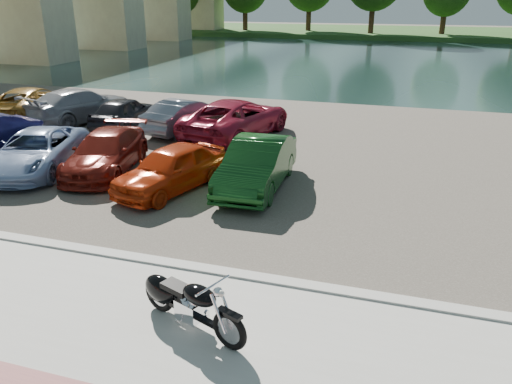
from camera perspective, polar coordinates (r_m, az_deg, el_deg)
ground at (r=8.72m, az=-6.58°, el=-16.40°), size 200.00×200.00×0.00m
promenade at (r=8.00m, az=-9.61°, el=-20.23°), size 60.00×6.00×0.10m
kerb at (r=10.21m, az=-2.10°, el=-9.54°), size 60.00×0.30×0.14m
parking_lot at (r=18.27m, az=7.21°, el=4.48°), size 60.00×18.00×0.04m
river at (r=46.63m, az=13.89°, el=14.42°), size 120.00×40.00×0.00m
far_bank at (r=78.45m, az=15.70°, el=17.17°), size 120.00×24.00×0.60m
motorcycle at (r=8.68m, az=-8.32°, el=-12.12°), size 2.23×1.11×1.05m
car_2 at (r=17.50m, az=-23.84°, el=4.28°), size 3.31×5.03×1.29m
car_3 at (r=16.66m, az=-16.78°, el=4.37°), size 2.64×4.63×1.26m
car_4 at (r=14.58m, az=-9.68°, el=2.69°), size 2.58×4.13×1.31m
car_5 at (r=14.52m, az=0.11°, el=3.16°), size 1.64×4.37×1.43m
car_6 at (r=25.40m, az=-24.19°, el=9.31°), size 3.28×5.45×1.42m
car_7 at (r=23.86m, az=-19.43°, el=9.36°), size 3.41×5.46×1.48m
car_8 at (r=22.30m, az=-14.82°, el=8.84°), size 1.60×3.84×1.30m
car_9 at (r=21.02m, az=-7.99°, el=8.67°), size 2.43×4.33×1.35m
car_10 at (r=20.01m, az=-2.25°, el=8.45°), size 3.59×5.85×1.51m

